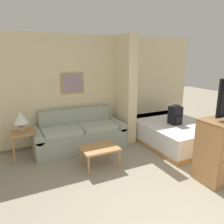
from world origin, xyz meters
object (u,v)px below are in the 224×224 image
Objects in this scene: coffee_table at (99,149)px; bed at (171,131)px; backpack at (175,114)px; table_lamp at (21,118)px; couch at (79,134)px.

coffee_table is 0.33× the size of bed.
table_lamp is at bearing 166.74° from backpack.
bed is (3.40, -0.62, -0.62)m from table_lamp.
coffee_table is at bearing -174.02° from backpack.
table_lamp reaches higher than backpack.
couch reaches higher than bed.
backpack is (2.06, 0.22, 0.41)m from coffee_table.
couch is 1.36m from table_lamp.
backpack is at bearing -109.79° from bed.
bed is at bearing -17.58° from couch.
couch is at bearing 3.14° from table_lamp.
backpack is (3.34, -0.79, -0.12)m from table_lamp.
coffee_table is at bearing -87.39° from couch.
couch is 2.28m from bed.
bed is 4.48× the size of backpack.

